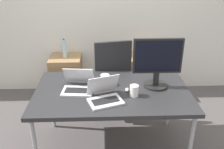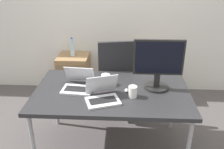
{
  "view_description": "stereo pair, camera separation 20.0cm",
  "coord_description": "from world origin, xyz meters",
  "px_view_note": "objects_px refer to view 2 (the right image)",
  "views": [
    {
      "loc": [
        -0.08,
        -2.2,
        1.91
      ],
      "look_at": [
        0.0,
        0.05,
        0.88
      ],
      "focal_mm": 40.0,
      "sensor_mm": 36.0,
      "label": 1
    },
    {
      "loc": [
        0.12,
        -2.2,
        1.91
      ],
      "look_at": [
        0.0,
        0.05,
        0.88
      ],
      "focal_mm": 40.0,
      "sensor_mm": 36.0,
      "label": 2
    }
  ],
  "objects_px": {
    "monitor": "(158,64)",
    "mouse": "(126,90)",
    "cabinet_right": "(149,77)",
    "coffee_cup_white": "(133,92)",
    "cabinet_left": "(74,75)",
    "coffee_cup_brown": "(106,79)",
    "laptop_right": "(102,95)",
    "laptop_left": "(78,84)",
    "office_chair": "(114,86)",
    "water_bottle": "(72,47)"
  },
  "relations": [
    {
      "from": "cabinet_right",
      "to": "coffee_cup_brown",
      "type": "xyz_separation_m",
      "value": [
        -0.57,
        -1.1,
        0.47
      ]
    },
    {
      "from": "coffee_cup_brown",
      "to": "mouse",
      "type": "bearing_deg",
      "value": -35.01
    },
    {
      "from": "monitor",
      "to": "mouse",
      "type": "distance_m",
      "value": 0.4
    },
    {
      "from": "office_chair",
      "to": "monitor",
      "type": "height_order",
      "value": "monitor"
    },
    {
      "from": "cabinet_right",
      "to": "laptop_right",
      "type": "distance_m",
      "value": 1.59
    },
    {
      "from": "coffee_cup_brown",
      "to": "coffee_cup_white",
      "type": "bearing_deg",
      "value": -41.8
    },
    {
      "from": "office_chair",
      "to": "laptop_left",
      "type": "bearing_deg",
      "value": -115.76
    },
    {
      "from": "water_bottle",
      "to": "laptop_left",
      "type": "height_order",
      "value": "laptop_left"
    },
    {
      "from": "monitor",
      "to": "coffee_cup_brown",
      "type": "xyz_separation_m",
      "value": [
        -0.52,
        0.05,
        -0.21
      ]
    },
    {
      "from": "cabinet_right",
      "to": "water_bottle",
      "type": "xyz_separation_m",
      "value": [
        -1.14,
        0.0,
        0.44
      ]
    },
    {
      "from": "cabinet_left",
      "to": "monitor",
      "type": "relative_size",
      "value": 1.23
    },
    {
      "from": "water_bottle",
      "to": "laptop_right",
      "type": "bearing_deg",
      "value": -68.19
    },
    {
      "from": "cabinet_left",
      "to": "cabinet_right",
      "type": "bearing_deg",
      "value": 0.0
    },
    {
      "from": "cabinet_left",
      "to": "laptop_right",
      "type": "relative_size",
      "value": 1.65
    },
    {
      "from": "cabinet_left",
      "to": "office_chair",
      "type": "bearing_deg",
      "value": -38.03
    },
    {
      "from": "mouse",
      "to": "coffee_cup_white",
      "type": "height_order",
      "value": "coffee_cup_white"
    },
    {
      "from": "cabinet_left",
      "to": "monitor",
      "type": "height_order",
      "value": "monitor"
    },
    {
      "from": "laptop_left",
      "to": "laptop_right",
      "type": "distance_m",
      "value": 0.34
    },
    {
      "from": "laptop_left",
      "to": "water_bottle",
      "type": "bearing_deg",
      "value": 104.08
    },
    {
      "from": "mouse",
      "to": "coffee_cup_brown",
      "type": "height_order",
      "value": "coffee_cup_brown"
    },
    {
      "from": "mouse",
      "to": "office_chair",
      "type": "bearing_deg",
      "value": 101.4
    },
    {
      "from": "mouse",
      "to": "cabinet_right",
      "type": "bearing_deg",
      "value": 74.28
    },
    {
      "from": "office_chair",
      "to": "coffee_cup_white",
      "type": "height_order",
      "value": "office_chair"
    },
    {
      "from": "cabinet_left",
      "to": "coffee_cup_white",
      "type": "height_order",
      "value": "coffee_cup_white"
    },
    {
      "from": "office_chair",
      "to": "cabinet_right",
      "type": "relative_size",
      "value": 1.7
    },
    {
      "from": "cabinet_right",
      "to": "laptop_left",
      "type": "height_order",
      "value": "laptop_left"
    },
    {
      "from": "coffee_cup_white",
      "to": "water_bottle",
      "type": "bearing_deg",
      "value": 122.21
    },
    {
      "from": "laptop_left",
      "to": "laptop_right",
      "type": "xyz_separation_m",
      "value": [
        0.26,
        -0.21,
        0.0
      ]
    },
    {
      "from": "office_chair",
      "to": "cabinet_left",
      "type": "distance_m",
      "value": 0.81
    },
    {
      "from": "monitor",
      "to": "coffee_cup_brown",
      "type": "relative_size",
      "value": 4.56
    },
    {
      "from": "water_bottle",
      "to": "laptop_left",
      "type": "distance_m",
      "value": 1.23
    },
    {
      "from": "cabinet_left",
      "to": "coffee_cup_brown",
      "type": "height_order",
      "value": "coffee_cup_brown"
    },
    {
      "from": "laptop_right",
      "to": "monitor",
      "type": "bearing_deg",
      "value": 26.26
    },
    {
      "from": "laptop_right",
      "to": "mouse",
      "type": "height_order",
      "value": "laptop_right"
    },
    {
      "from": "office_chair",
      "to": "coffee_cup_white",
      "type": "distance_m",
      "value": 0.95
    },
    {
      "from": "laptop_left",
      "to": "coffee_cup_brown",
      "type": "xyz_separation_m",
      "value": [
        0.27,
        0.1,
        0.01
      ]
    },
    {
      "from": "cabinet_right",
      "to": "laptop_right",
      "type": "height_order",
      "value": "laptop_right"
    },
    {
      "from": "cabinet_left",
      "to": "coffee_cup_brown",
      "type": "xyz_separation_m",
      "value": [
        0.57,
        -1.1,
        0.47
      ]
    },
    {
      "from": "monitor",
      "to": "coffee_cup_white",
      "type": "bearing_deg",
      "value": -141.8
    },
    {
      "from": "cabinet_right",
      "to": "coffee_cup_white",
      "type": "xyz_separation_m",
      "value": [
        -0.29,
        -1.34,
        0.47
      ]
    },
    {
      "from": "office_chair",
      "to": "water_bottle",
      "type": "height_order",
      "value": "office_chair"
    },
    {
      "from": "monitor",
      "to": "coffee_cup_brown",
      "type": "height_order",
      "value": "monitor"
    },
    {
      "from": "cabinet_right",
      "to": "water_bottle",
      "type": "bearing_deg",
      "value": 179.89
    },
    {
      "from": "laptop_right",
      "to": "mouse",
      "type": "distance_m",
      "value": 0.28
    },
    {
      "from": "laptop_left",
      "to": "laptop_right",
      "type": "relative_size",
      "value": 0.9
    },
    {
      "from": "water_bottle",
      "to": "coffee_cup_white",
      "type": "distance_m",
      "value": 1.59
    },
    {
      "from": "water_bottle",
      "to": "monitor",
      "type": "relative_size",
      "value": 0.54
    },
    {
      "from": "cabinet_left",
      "to": "monitor",
      "type": "xyz_separation_m",
      "value": [
        1.09,
        -1.15,
        0.67
      ]
    },
    {
      "from": "cabinet_right",
      "to": "mouse",
      "type": "bearing_deg",
      "value": -105.72
    },
    {
      "from": "cabinet_left",
      "to": "laptop_left",
      "type": "xyz_separation_m",
      "value": [
        0.3,
        -1.2,
        0.46
      ]
    }
  ]
}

